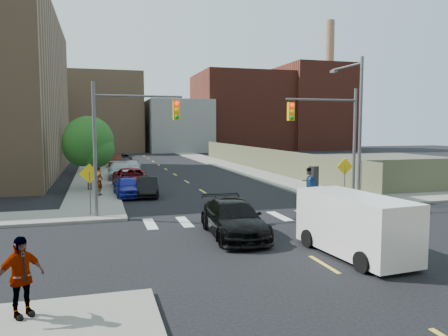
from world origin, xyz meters
TOP-DOWN VIEW (x-y plane):
  - ground at (0.00, 0.00)m, footprint 160.00×160.00m
  - sidewalk_nw at (-7.75, 41.50)m, footprint 3.50×73.00m
  - sidewalk_ne at (7.75, 41.50)m, footprint 3.50×73.00m
  - fence_north at (9.60, 28.00)m, footprint 0.12×44.00m
  - gravel_lot at (28.00, 30.00)m, footprint 36.00×42.00m
  - bg_bldg_west at (-22.00, 70.00)m, footprint 14.00×18.00m
  - bg_bldg_midwest at (-6.00, 72.00)m, footprint 14.00×16.00m
  - bg_bldg_center at (8.00, 70.00)m, footprint 12.00×16.00m
  - bg_bldg_east at (22.00, 72.00)m, footprint 18.00×18.00m
  - bg_bldg_fareast at (38.00, 70.00)m, footprint 14.00×16.00m
  - smokestack at (42.00, 70.00)m, footprint 1.80×1.80m
  - signal_nw at (-5.98, 6.00)m, footprint 4.59×0.30m
  - signal_ne at (5.98, 6.00)m, footprint 4.59×0.30m
  - streetlight_ne at (8.20, 6.90)m, footprint 0.25×3.70m
  - warn_sign_nw at (-7.80, 6.50)m, footprint 1.06×0.06m
  - warn_sign_ne at (7.20, 6.50)m, footprint 1.06×0.06m
  - warn_sign_midwest at (-7.80, 20.00)m, footprint 1.06×0.06m
  - tree_west_near at (-8.00, 16.05)m, footprint 3.66×3.64m
  - tree_west_far at (-8.00, 31.05)m, footprint 3.66×3.64m
  - parked_car_blue at (-5.50, 12.88)m, footprint 1.85×4.19m
  - parked_car_black at (-4.20, 12.77)m, footprint 1.65×4.07m
  - parked_car_red at (-4.93, 16.75)m, footprint 2.75×5.74m
  - parked_car_silver at (-5.47, 23.35)m, footprint 2.31×5.43m
  - parked_car_white at (-4.20, 26.88)m, footprint 2.29×4.78m
  - parked_car_maroon at (-5.50, 35.28)m, footprint 1.70×4.61m
  - parked_car_grey at (-4.20, 42.14)m, footprint 2.37×4.70m
  - black_sedan at (-1.81, 0.59)m, footprint 2.37×5.39m
  - cargo_van at (1.54, -3.23)m, footprint 2.42×5.11m
  - mailbox at (6.33, 9.12)m, footprint 0.58×0.48m
  - payphone at (7.08, 10.26)m, footprint 0.68×0.63m
  - pedestrian_west at (-7.31, 13.12)m, footprint 0.66×0.81m
  - pedestrian_east at (6.30, 9.60)m, footprint 0.95×0.78m
  - pedestrian_sw at (-9.20, -6.00)m, footprint 1.22×1.04m

SIDE VIEW (x-z plane):
  - ground at x=0.00m, z-range 0.00..0.00m
  - gravel_lot at x=28.00m, z-range 0.00..0.06m
  - sidewalk_nw at x=-7.75m, z-range 0.00..0.15m
  - sidewalk_ne at x=7.75m, z-range 0.00..0.15m
  - parked_car_grey at x=-4.20m, z-range 0.00..1.27m
  - parked_car_black at x=-4.20m, z-range 0.00..1.31m
  - parked_car_blue at x=-5.50m, z-range 0.00..1.40m
  - parked_car_maroon at x=-5.50m, z-range 0.00..1.51m
  - mailbox at x=6.33m, z-range 0.13..1.41m
  - black_sedan at x=-1.81m, z-range 0.00..1.54m
  - parked_car_silver at x=-5.47m, z-range 0.00..1.56m
  - parked_car_white at x=-4.20m, z-range 0.00..1.57m
  - parked_car_red at x=-4.93m, z-range 0.00..1.58m
  - pedestrian_east at x=6.30m, z-range 0.15..1.98m
  - payphone at x=7.08m, z-range 0.15..2.00m
  - pedestrian_west at x=-7.31m, z-range 0.15..2.05m
  - pedestrian_sw at x=-9.20m, z-range 0.15..2.11m
  - cargo_van at x=1.54m, z-range 0.06..2.33m
  - fence_north at x=9.60m, z-range 0.00..2.50m
  - warn_sign_nw at x=-7.80m, z-range 0.58..3.41m
  - warn_sign_ne at x=7.20m, z-range 0.58..3.41m
  - warn_sign_midwest at x=-7.80m, z-range 0.58..3.41m
  - tree_west_near at x=-8.00m, z-range 0.72..6.24m
  - tree_west_far at x=-8.00m, z-range 0.72..6.24m
  - signal_nw at x=-5.98m, z-range 1.03..8.03m
  - signal_ne at x=5.98m, z-range 1.03..8.03m
  - bg_bldg_center at x=8.00m, z-range 0.00..10.00m
  - streetlight_ne at x=8.20m, z-range 0.72..9.72m
  - bg_bldg_west at x=-22.00m, z-range 0.00..12.00m
  - bg_bldg_midwest at x=-6.00m, z-range 0.00..15.00m
  - bg_bldg_east at x=22.00m, z-range 0.00..16.00m
  - bg_bldg_fareast at x=38.00m, z-range 0.00..18.00m
  - smokestack at x=42.00m, z-range 0.00..28.00m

